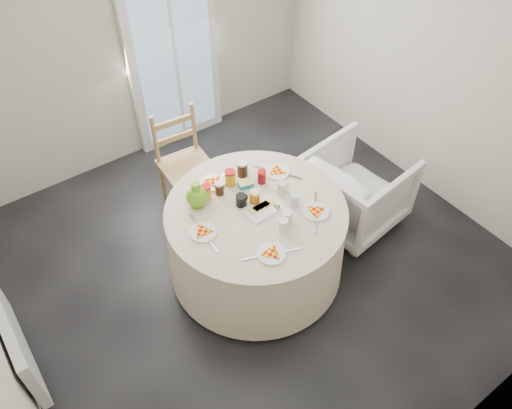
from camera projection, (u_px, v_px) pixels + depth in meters
floor at (254, 259)px, 4.46m from camera, size 4.00×4.00×0.00m
wall_back at (129, 36)px, 4.68m from camera, size 4.00×0.02×2.60m
wall_right at (439, 61)px, 4.36m from camera, size 0.02×4.00×2.60m
glass_door at (173, 51)px, 4.99m from camera, size 1.00×0.08×2.10m
radiator at (13, 334)px, 3.51m from camera, size 0.07×1.00×0.55m
table at (256, 240)px, 4.13m from camera, size 1.47×1.47×0.74m
wooden_chair at (186, 167)px, 4.63m from camera, size 0.48×0.46×1.01m
armchair at (356, 188)px, 4.55m from camera, size 0.85×0.89×0.83m
place_settings at (256, 207)px, 3.84m from camera, size 1.17×1.17×0.02m
jar_cluster at (233, 184)px, 3.96m from camera, size 0.58×0.41×0.15m
butter_tub at (246, 183)px, 4.02m from camera, size 0.14×0.11×0.05m
green_pitcher at (196, 193)px, 3.81m from camera, size 0.20×0.20×0.22m
cheese_platter at (263, 207)px, 3.84m from camera, size 0.31×0.20×0.04m
mugs_glasses at (269, 198)px, 3.86m from camera, size 0.86×0.86×0.12m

